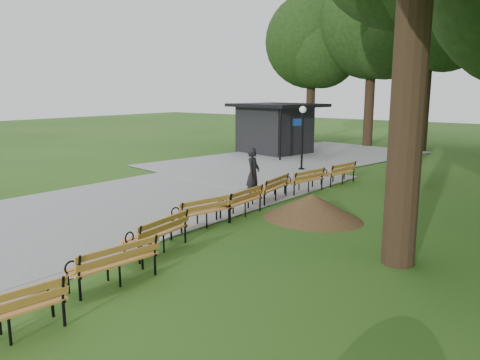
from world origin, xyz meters
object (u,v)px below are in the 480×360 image
Objects in this scene: lamp_post at (303,124)px; person at (253,173)px; kiosk at (274,128)px; bench_1 at (113,262)px; bench_2 at (156,233)px; bench_6 at (304,180)px; bench_7 at (338,173)px; bench_0 at (3,313)px; bench_4 at (239,202)px; bench_5 at (270,188)px; bench_3 at (202,211)px; dirt_mound at (312,206)px.

person is at bearing -75.48° from lamp_post.
kiosk is at bearing 134.73° from lamp_post.
bench_1 and bench_2 have the same top height.
bench_7 is at bearing -179.00° from bench_6.
bench_0 is 1.00× the size of bench_4.
person is at bearing -14.29° from bench_6.
kiosk is at bearing -149.59° from bench_1.
kiosk is at bearing -123.97° from bench_7.
bench_0 and bench_5 have the same top height.
bench_0 is at bearing 3.60° from bench_5.
bench_5 is (0.65, 0.08, -0.45)m from person.
bench_2 is 1.00× the size of bench_3.
bench_1 is at bearing 16.08° from bench_6.
dirt_mound is 1.33× the size of bench_5.
lamp_post is 1.57× the size of bench_6.
bench_6 is (-1.58, 11.88, 0.00)m from bench_0.
person is 2.23m from bench_6.
bench_4 is at bearing 178.82° from bench_2.
bench_3 is 1.00× the size of bench_7.
lamp_post is at bearing 0.13° from person.
bench_7 is (-0.88, 11.77, 0.00)m from bench_1.
dirt_mound is at bearing -174.20° from bench_0.
bench_2 is (-0.73, 1.80, 0.00)m from bench_1.
bench_0 and bench_6 have the same top height.
bench_6 is (-0.11, 4.09, 0.00)m from bench_4.
kiosk is at bearing -148.97° from bench_0.
bench_7 is (7.18, -6.40, -1.03)m from kiosk.
lamp_post reaches higher than person.
person is 3.73m from bench_3.
bench_3 is at bearing -3.61° from bench_5.
bench_7 is (1.17, 4.22, -0.45)m from person.
bench_6 is at bearing -39.71° from kiosk.
lamp_post is 1.57× the size of bench_7.
dirt_mound is at bearing 25.63° from bench_7.
lamp_post is 1.57× the size of bench_2.
bench_0 is at bearing 12.88° from bench_7.
bench_1 is 7.75m from bench_5.
person is at bearing -48.80° from kiosk.
lamp_post is 12.39m from bench_2.
bench_6 is (0.22, 1.93, 0.00)m from bench_5.
bench_7 is (-1.70, 5.27, 0.07)m from dirt_mound.
bench_2 is (-1.12, 4.13, 0.00)m from bench_0.
bench_2 is at bearing 24.99° from bench_3.
bench_5 is at bearing -69.79° from lamp_post.
lamp_post is at bearing -153.63° from bench_3.
person is 7.84m from bench_1.
bench_4 is (0.13, 1.52, 0.00)m from bench_3.
bench_5 and bench_7 have the same top height.
bench_5 is (-2.23, 1.13, 0.07)m from dirt_mound.
lamp_post is at bearing -166.43° from bench_5.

